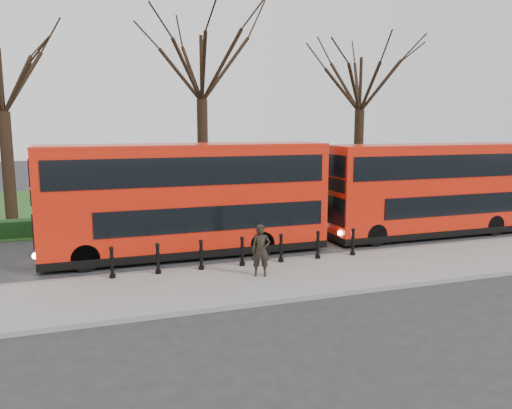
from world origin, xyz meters
name	(u,v)px	position (x,y,z in m)	size (l,w,h in m)	color
ground	(212,262)	(0.00, 0.00, 0.00)	(120.00, 120.00, 0.00)	#28282B
pavement	(235,283)	(0.00, -3.00, 0.07)	(60.00, 4.00, 0.15)	gray
kerb	(219,267)	(0.00, -1.00, 0.07)	(60.00, 0.25, 0.16)	slate
grass_verge	(157,202)	(0.00, 15.00, 0.03)	(60.00, 18.00, 0.06)	#214A18
hedge	(179,219)	(0.00, 6.80, 0.40)	(60.00, 0.90, 0.80)	black
yellow_line_outer	(217,266)	(0.00, -0.70, 0.01)	(60.00, 0.10, 0.01)	yellow
yellow_line_inner	(216,265)	(0.00, -0.50, 0.01)	(60.00, 0.10, 0.01)	yellow
tree_left	(1,73)	(-8.00, 10.00, 7.57)	(6.67, 6.67, 10.42)	black
tree_mid	(201,61)	(2.00, 10.00, 8.56)	(7.53, 7.53, 11.77)	black
tree_right	(361,78)	(12.00, 10.00, 7.91)	(6.97, 6.97, 10.89)	black
bollard_row	(242,252)	(0.75, -1.35, 0.65)	(9.02, 0.15, 1.00)	black
bus_lead	(187,200)	(-0.64, 1.28, 2.19)	(10.94, 2.51, 4.35)	red
bus_rear	(435,190)	(10.86, 1.16, 2.12)	(10.58, 2.43, 4.21)	red
pedestrian	(261,250)	(0.97, -2.71, 1.01)	(0.63, 0.41, 1.72)	black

